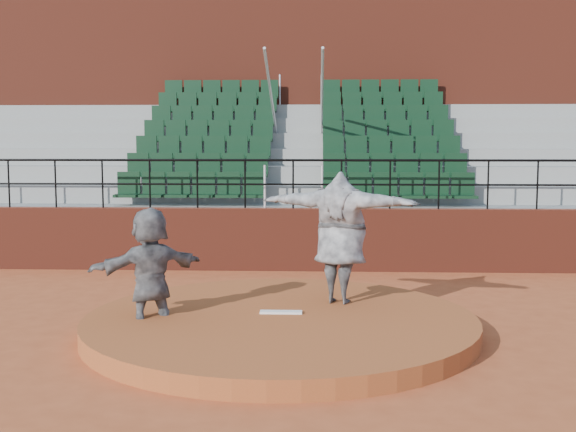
# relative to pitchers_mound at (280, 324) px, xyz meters

# --- Properties ---
(ground) EXTENTS (90.00, 90.00, 0.00)m
(ground) POSITION_rel_pitchers_mound_xyz_m (0.00, 0.00, -0.12)
(ground) COLOR #AC4D26
(ground) RESTS_ON ground
(pitchers_mound) EXTENTS (5.50, 5.50, 0.25)m
(pitchers_mound) POSITION_rel_pitchers_mound_xyz_m (0.00, 0.00, 0.00)
(pitchers_mound) COLOR #9F4C23
(pitchers_mound) RESTS_ON ground
(pitching_rubber) EXTENTS (0.60, 0.15, 0.03)m
(pitching_rubber) POSITION_rel_pitchers_mound_xyz_m (0.00, 0.15, 0.14)
(pitching_rubber) COLOR white
(pitching_rubber) RESTS_ON pitchers_mound
(boundary_wall) EXTENTS (24.00, 0.30, 1.30)m
(boundary_wall) POSITION_rel_pitchers_mound_xyz_m (0.00, 5.00, 0.53)
(boundary_wall) COLOR maroon
(boundary_wall) RESTS_ON ground
(wall_railing) EXTENTS (24.04, 0.05, 1.03)m
(wall_railing) POSITION_rel_pitchers_mound_xyz_m (0.00, 5.00, 1.90)
(wall_railing) COLOR black
(wall_railing) RESTS_ON boundary_wall
(seating_deck) EXTENTS (24.00, 5.97, 4.63)m
(seating_deck) POSITION_rel_pitchers_mound_xyz_m (0.00, 8.65, 1.32)
(seating_deck) COLOR gray
(seating_deck) RESTS_ON ground
(press_box_facade) EXTENTS (24.00, 3.00, 7.10)m
(press_box_facade) POSITION_rel_pitchers_mound_xyz_m (0.00, 12.60, 3.43)
(press_box_facade) COLOR maroon
(press_box_facade) RESTS_ON ground
(pitcher) EXTENTS (2.53, 1.43, 1.99)m
(pitcher) POSITION_rel_pitchers_mound_xyz_m (0.86, 0.88, 1.12)
(pitcher) COLOR black
(pitcher) RESTS_ON pitchers_mound
(fielder) EXTENTS (1.65, 1.39, 1.79)m
(fielder) POSITION_rel_pitchers_mound_xyz_m (-1.82, -0.09, 0.77)
(fielder) COLOR black
(fielder) RESTS_ON ground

